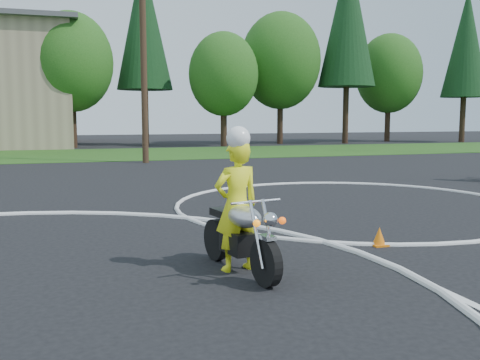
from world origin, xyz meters
name	(u,v)px	position (x,y,z in m)	size (l,w,h in m)	color
grass_strip	(35,156)	(0.00, 27.00, 0.01)	(120.00, 10.00, 0.02)	#1E4714
course_markings	(98,267)	(2.17, 4.35, 0.01)	(19.05, 19.05, 0.12)	silver
primary_motorcycle	(241,235)	(3.95, 3.57, 0.50)	(0.68, 1.95, 1.03)	black
rider_primary_grp	(237,202)	(3.94, 3.70, 0.93)	(0.70, 0.53, 1.92)	#FAFF1A
traffic_cones	(391,250)	(6.21, 3.54, 0.14)	(17.91, 11.51, 0.30)	orange
treeline	(254,54)	(14.78, 34.61, 6.62)	(38.20, 8.10, 14.52)	#382619
utility_poles	(143,44)	(5.00, 21.00, 5.20)	(41.60, 1.12, 10.00)	#473321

